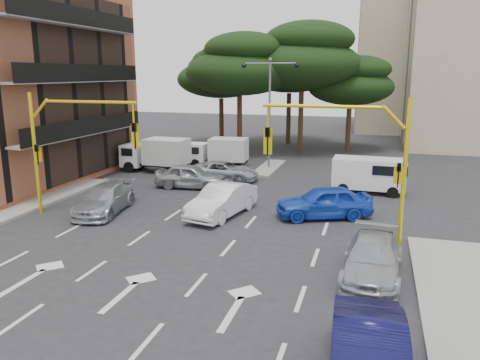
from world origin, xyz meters
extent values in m
plane|color=#28282B|center=(0.00, 0.00, 0.00)|extent=(120.00, 120.00, 0.00)
cube|color=gray|center=(0.00, 16.00, 0.07)|extent=(1.40, 6.00, 0.15)
cube|color=black|center=(-10.44, 8.00, 6.00)|extent=(0.12, 14.72, 11.20)
cube|color=black|center=(9.94, 32.00, 8.50)|extent=(0.12, 11.04, 16.20)
cube|color=tan|center=(13.00, 44.00, 8.00)|extent=(16.00, 12.00, 16.00)
cube|color=black|center=(4.94, 44.00, 7.50)|extent=(0.12, 11.04, 14.20)
cylinder|color=#382616|center=(-4.00, 22.00, 2.48)|extent=(0.44, 0.44, 4.95)
ellipsoid|color=black|center=(-4.00, 22.00, 6.93)|extent=(9.15, 9.15, 3.87)
ellipsoid|color=black|center=(-3.40, 21.60, 8.80)|extent=(6.86, 6.86, 2.86)
ellipsoid|color=black|center=(-4.50, 22.30, 8.25)|extent=(6.07, 6.07, 2.64)
cylinder|color=#382616|center=(1.00, 24.00, 2.70)|extent=(0.44, 0.44, 5.40)
ellipsoid|color=black|center=(1.00, 24.00, 7.56)|extent=(9.98, 9.98, 4.22)
ellipsoid|color=black|center=(1.60, 23.60, 9.60)|extent=(7.49, 7.49, 3.12)
ellipsoid|color=black|center=(0.50, 24.30, 9.00)|extent=(6.62, 6.62, 2.88)
cylinder|color=#382616|center=(-7.00, 26.00, 2.25)|extent=(0.44, 0.44, 4.50)
ellipsoid|color=black|center=(-7.00, 26.00, 6.30)|extent=(8.32, 8.32, 3.52)
ellipsoid|color=black|center=(-6.40, 25.60, 8.00)|extent=(6.24, 6.24, 2.60)
ellipsoid|color=black|center=(-7.50, 26.30, 7.50)|extent=(5.52, 5.52, 2.40)
cylinder|color=#382616|center=(5.00, 26.00, 2.02)|extent=(0.44, 0.44, 4.05)
ellipsoid|color=black|center=(5.00, 26.00, 5.67)|extent=(7.49, 7.49, 3.17)
ellipsoid|color=black|center=(5.60, 25.60, 7.20)|extent=(5.62, 5.62, 2.34)
ellipsoid|color=black|center=(4.50, 26.30, 6.75)|extent=(4.97, 4.97, 2.16)
cylinder|color=#382616|center=(-1.00, 29.00, 2.48)|extent=(0.44, 0.44, 4.95)
ellipsoid|color=black|center=(-1.00, 29.00, 6.93)|extent=(9.15, 9.15, 3.87)
ellipsoid|color=black|center=(-0.40, 28.60, 8.80)|extent=(6.86, 6.86, 2.86)
ellipsoid|color=black|center=(-1.50, 29.30, 8.25)|extent=(6.07, 6.07, 2.64)
cylinder|color=yellow|center=(8.60, 2.00, 3.00)|extent=(0.18, 0.18, 6.00)
cylinder|color=yellow|center=(8.05, 2.00, 5.25)|extent=(0.95, 0.14, 0.95)
cylinder|color=yellow|center=(5.30, 2.00, 5.60)|extent=(4.80, 0.14, 0.14)
cylinder|color=yellow|center=(3.10, 2.00, 5.15)|extent=(0.08, 0.08, 0.90)
imported|color=black|center=(3.10, 2.00, 4.10)|extent=(0.20, 0.24, 1.20)
cube|color=yellow|center=(3.10, 2.08, 4.10)|extent=(0.36, 0.06, 1.10)
imported|color=black|center=(8.38, 1.85, 3.00)|extent=(0.16, 0.20, 1.00)
cube|color=yellow|center=(8.38, 1.95, 3.00)|extent=(0.35, 0.08, 0.70)
cylinder|color=yellow|center=(-8.60, 2.00, 3.00)|extent=(0.18, 0.18, 6.00)
cylinder|color=yellow|center=(-8.05, 2.00, 5.25)|extent=(0.95, 0.14, 0.95)
cylinder|color=yellow|center=(-5.30, 2.00, 5.60)|extent=(4.80, 0.14, 0.14)
cylinder|color=yellow|center=(-3.10, 2.00, 5.15)|extent=(0.08, 0.08, 0.90)
imported|color=black|center=(-3.10, 2.00, 4.10)|extent=(0.20, 0.24, 1.20)
cube|color=yellow|center=(-3.10, 2.08, 4.10)|extent=(0.36, 0.06, 1.10)
imported|color=black|center=(-8.38, 1.85, 3.00)|extent=(0.16, 0.20, 1.00)
cube|color=yellow|center=(-8.38, 1.95, 3.00)|extent=(0.35, 0.08, 0.70)
cylinder|color=slate|center=(0.00, 16.00, 3.90)|extent=(0.16, 0.16, 7.50)
cylinder|color=slate|center=(-0.90, 16.00, 7.55)|extent=(1.80, 0.10, 0.10)
sphere|color=black|center=(-1.90, 16.00, 7.40)|extent=(0.36, 0.36, 0.36)
cylinder|color=slate|center=(0.90, 16.00, 7.55)|extent=(1.80, 0.10, 0.10)
sphere|color=black|center=(1.90, 16.00, 7.40)|extent=(0.36, 0.36, 0.36)
sphere|color=slate|center=(0.00, 16.00, 7.80)|extent=(0.24, 0.24, 0.24)
imported|color=silver|center=(0.37, 4.11, 0.77)|extent=(2.55, 4.93, 1.55)
imported|color=#163EB9|center=(5.21, 5.19, 0.78)|extent=(4.97, 3.46, 1.57)
imported|color=#A1A4A9|center=(-5.50, 2.96, 0.68)|extent=(2.59, 4.90, 1.36)
imported|color=#B1B3B9|center=(-2.00, 11.50, 0.63)|extent=(4.67, 2.37, 1.27)
imported|color=#9CA0A4|center=(-3.29, 9.00, 0.73)|extent=(4.45, 2.12, 1.47)
imported|color=#0C0B38|center=(7.60, -7.39, 0.77)|extent=(1.92, 4.79, 1.55)
imported|color=#A1A4A9|center=(7.60, -1.22, 0.68)|extent=(2.11, 4.75, 1.35)
camera|label=1|loc=(7.45, -16.93, 6.91)|focal=35.00mm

